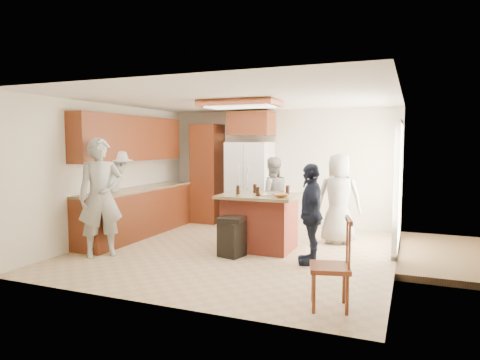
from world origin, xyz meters
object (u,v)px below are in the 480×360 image
at_px(person_side_right, 311,214).
at_px(person_counter, 116,195).
at_px(person_front_left, 101,197).
at_px(trash_bin, 232,236).
at_px(refrigerator, 250,184).
at_px(spindle_chair, 332,267).
at_px(person_behind_left, 272,196).
at_px(person_behind_right, 339,199).
at_px(kitchen_island, 260,221).

height_order(person_side_right, person_counter, person_counter).
xyz_separation_m(person_front_left, trash_bin, (1.92, 0.75, -0.62)).
relative_size(person_counter, refrigerator, 0.93).
bearing_deg(refrigerator, spindle_chair, -58.37).
xyz_separation_m(person_front_left, person_side_right, (3.16, 0.82, -0.19)).
height_order(person_counter, refrigerator, refrigerator).
distance_m(person_behind_left, person_behind_right, 1.33).
bearing_deg(person_behind_left, spindle_chair, 88.55).
bearing_deg(person_front_left, person_side_right, -33.23).
bearing_deg(person_behind_right, refrigerator, -27.22).
relative_size(trash_bin, spindle_chair, 0.63).
relative_size(person_behind_left, person_side_right, 1.02).
xyz_separation_m(person_side_right, spindle_chair, (0.60, -1.63, -0.29)).
bearing_deg(person_behind_left, trash_bin, 57.48).
xyz_separation_m(person_behind_left, spindle_chair, (1.74, -3.30, -0.31)).
distance_m(person_front_left, refrigerator, 3.44).
bearing_deg(trash_bin, person_counter, 175.31).
relative_size(person_counter, kitchen_island, 1.31).
bearing_deg(trash_bin, person_front_left, -158.69).
bearing_deg(refrigerator, kitchen_island, -64.48).
height_order(person_behind_left, person_behind_right, person_behind_right).
distance_m(refrigerator, spindle_chair, 4.71).
height_order(person_behind_right, spindle_chair, person_behind_right).
height_order(person_behind_left, refrigerator, refrigerator).
bearing_deg(person_behind_left, person_side_right, 95.01).
bearing_deg(person_behind_right, kitchen_island, 35.00).
bearing_deg(kitchen_island, refrigerator, 115.52).
distance_m(person_counter, trash_bin, 2.43).
distance_m(person_side_right, person_counter, 3.61).
distance_m(person_behind_left, refrigerator, 1.01).
bearing_deg(spindle_chair, kitchen_island, 126.23).
bearing_deg(person_behind_left, kitchen_island, 68.34).
bearing_deg(person_side_right, kitchen_island, -134.94).
height_order(person_front_left, person_side_right, person_front_left).
relative_size(person_behind_left, spindle_chair, 1.53).
bearing_deg(person_counter, person_behind_left, -82.66).
xyz_separation_m(refrigerator, spindle_chair, (2.46, -3.99, -0.45)).
distance_m(person_front_left, person_side_right, 3.27).
distance_m(person_front_left, person_behind_right, 4.03).
relative_size(person_behind_right, person_counter, 0.96).
xyz_separation_m(person_behind_left, kitchen_island, (0.15, -1.13, -0.28)).
distance_m(person_behind_left, person_side_right, 2.02).
relative_size(person_behind_right, spindle_chair, 1.62).
bearing_deg(person_front_left, person_behind_left, 3.16).
height_order(person_behind_right, kitchen_island, person_behind_right).
distance_m(person_front_left, trash_bin, 2.15).
xyz_separation_m(person_behind_left, person_behind_right, (1.31, -0.23, 0.05)).
bearing_deg(kitchen_island, person_front_left, -147.91).
height_order(person_front_left, kitchen_island, person_front_left).
bearing_deg(person_side_right, spindle_chair, 3.86).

